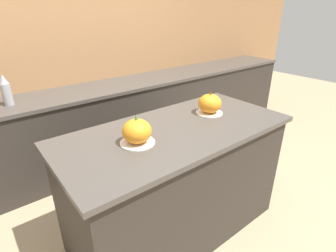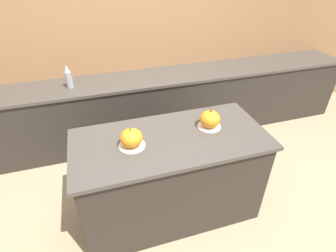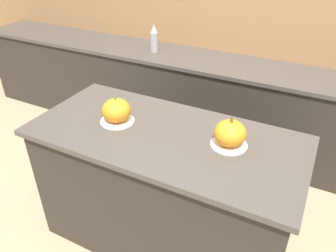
{
  "view_description": "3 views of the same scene",
  "coord_description": "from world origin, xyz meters",
  "views": [
    {
      "loc": [
        -1.07,
        -1.25,
        1.68
      ],
      "look_at": [
        -0.06,
        0.03,
        0.94
      ],
      "focal_mm": 28.0,
      "sensor_mm": 36.0,
      "label": 1
    },
    {
      "loc": [
        -0.55,
        -1.7,
        2.23
      ],
      "look_at": [
        -0.01,
        0.04,
        1.01
      ],
      "focal_mm": 28.0,
      "sensor_mm": 36.0,
      "label": 2
    },
    {
      "loc": [
        0.77,
        -1.46,
        1.99
      ],
      "look_at": [
        0.03,
        -0.01,
        0.98
      ],
      "focal_mm": 35.0,
      "sensor_mm": 36.0,
      "label": 3
    }
  ],
  "objects": [
    {
      "name": "ground_plane",
      "position": [
        0.0,
        0.0,
        0.0
      ],
      "size": [
        12.0,
        12.0,
        0.0
      ],
      "primitive_type": "plane",
      "color": "tan"
    },
    {
      "name": "wall_back",
      "position": [
        0.0,
        1.68,
        1.25
      ],
      "size": [
        8.0,
        0.06,
        2.5
      ],
      "color": "#9E7047",
      "rests_on": "ground_plane"
    },
    {
      "name": "kitchen_island",
      "position": [
        0.0,
        0.0,
        0.46
      ],
      "size": [
        1.67,
        0.78,
        0.92
      ],
      "color": "#2D2823",
      "rests_on": "ground_plane"
    },
    {
      "name": "back_counter",
      "position": [
        0.0,
        1.35,
        0.45
      ],
      "size": [
        6.0,
        0.6,
        0.89
      ],
      "color": "#2D2823",
      "rests_on": "ground_plane"
    },
    {
      "name": "pumpkin_cake_left",
      "position": [
        -0.33,
        -0.01,
        0.99
      ],
      "size": [
        0.22,
        0.22,
        0.19
      ],
      "color": "silver",
      "rests_on": "kitchen_island"
    },
    {
      "name": "pumpkin_cake_right",
      "position": [
        0.38,
        0.06,
        0.99
      ],
      "size": [
        0.21,
        0.21,
        0.19
      ],
      "color": "silver",
      "rests_on": "kitchen_island"
    },
    {
      "name": "bottle_tall",
      "position": [
        -0.82,
        1.33,
        1.02
      ],
      "size": [
        0.08,
        0.08,
        0.27
      ],
      "color": "#99999E",
      "rests_on": "back_counter"
    }
  ]
}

